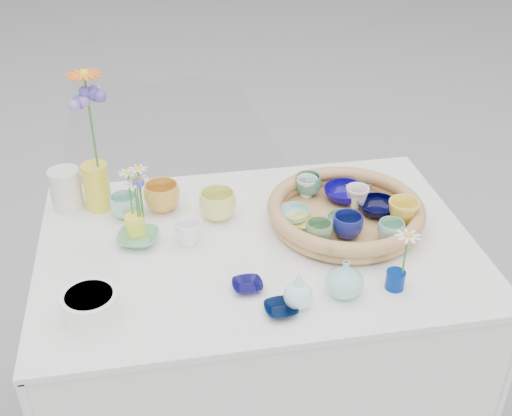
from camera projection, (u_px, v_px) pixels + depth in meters
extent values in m
imported|color=#0B0276|center=(345.00, 194.00, 2.03)|extent=(0.16, 0.16, 0.04)
imported|color=black|center=(377.00, 208.00, 1.96)|extent=(0.14, 0.14, 0.04)
imported|color=yellow|center=(403.00, 214.00, 1.89)|extent=(0.12, 0.12, 0.08)
imported|color=#509B6A|center=(344.00, 222.00, 1.90)|extent=(0.10, 0.10, 0.03)
imported|color=#5E8D5F|center=(319.00, 232.00, 1.83)|extent=(0.08, 0.08, 0.06)
imported|color=#8DC6C3|center=(293.00, 214.00, 1.94)|extent=(0.11, 0.11, 0.03)
imported|color=silver|center=(307.00, 187.00, 2.04)|extent=(0.09, 0.09, 0.06)
imported|color=white|center=(357.00, 197.00, 1.99)|extent=(0.08, 0.08, 0.07)
imported|color=#9AC6F2|center=(357.00, 185.00, 2.10)|extent=(0.11, 0.11, 0.02)
imported|color=navy|center=(348.00, 226.00, 1.85)|extent=(0.11, 0.11, 0.07)
imported|color=#FFDA69|center=(304.00, 224.00, 1.90)|extent=(0.12, 0.12, 0.03)
imported|color=#7BB49A|center=(391.00, 231.00, 1.83)|extent=(0.10, 0.10, 0.06)
imported|color=#40775D|center=(308.00, 185.00, 2.05)|extent=(0.09, 0.09, 0.07)
imported|color=gold|center=(162.00, 197.00, 2.00)|extent=(0.11, 0.11, 0.09)
imported|color=#DEDA6D|center=(218.00, 205.00, 1.96)|extent=(0.14, 0.14, 0.09)
imported|color=#67A87B|center=(138.00, 238.00, 1.86)|extent=(0.15, 0.15, 0.03)
imported|color=white|center=(188.00, 232.00, 1.85)|extent=(0.09, 0.09, 0.07)
imported|color=#0B0842|center=(247.00, 286.00, 1.69)|extent=(0.08, 0.08, 0.02)
imported|color=#97CABC|center=(125.00, 206.00, 1.97)|extent=(0.10, 0.10, 0.07)
imported|color=black|center=(281.00, 309.00, 1.61)|extent=(0.09, 0.09, 0.02)
imported|color=#8ED7C2|center=(345.00, 278.00, 1.65)|extent=(0.12, 0.12, 0.10)
cylinder|color=navy|center=(395.00, 280.00, 1.68)|extent=(0.07, 0.07, 0.05)
cylinder|color=yellow|center=(97.00, 187.00, 1.99)|extent=(0.09, 0.09, 0.15)
cylinder|color=yellow|center=(135.00, 225.00, 1.89)|extent=(0.08, 0.08, 0.06)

